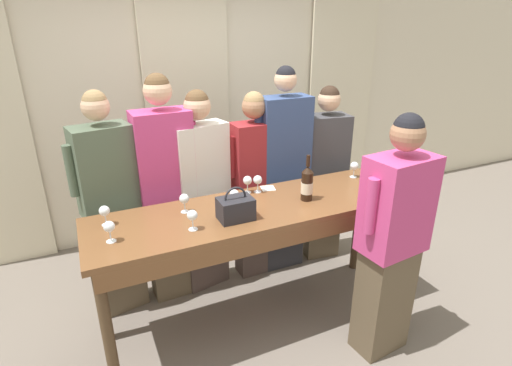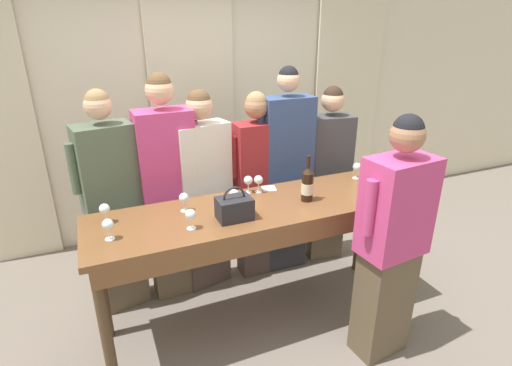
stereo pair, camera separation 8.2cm
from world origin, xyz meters
TOP-DOWN VIEW (x-y plane):
  - ground_plane at (0.00, 0.00)m, footprint 18.00×18.00m
  - wall_back at (0.00, 1.80)m, footprint 12.00×0.06m
  - curtain_panel_center at (0.00, 1.73)m, footprint 0.88×0.03m
  - curtain_panel_right at (1.90, 1.73)m, footprint 0.88×0.03m
  - tasting_bar at (0.00, -0.03)m, footprint 2.38×0.67m
  - wine_bottle at (0.35, -0.05)m, footprint 0.09×0.09m
  - handbag at (-0.23, -0.11)m, footprint 0.23×0.16m
  - wine_glass_front_left at (-1.01, -0.08)m, footprint 0.07×0.07m
  - wine_glass_front_mid at (0.01, 0.25)m, footprint 0.07×0.07m
  - wine_glass_front_right at (1.03, -0.26)m, footprint 0.07×0.07m
  - wine_glass_center_left at (-0.51, 0.13)m, footprint 0.07×0.07m
  - wine_glass_center_mid at (0.09, 0.23)m, footprint 0.07×0.07m
  - wine_glass_center_right at (-0.53, -0.14)m, footprint 0.07×0.07m
  - wine_glass_back_left at (-0.17, 0.05)m, footprint 0.07×0.07m
  - wine_glass_back_mid at (0.95, 0.18)m, footprint 0.07×0.07m
  - wine_glass_back_right at (-1.01, 0.15)m, footprint 0.07×0.07m
  - napkin at (0.19, 0.26)m, footprint 0.13×0.13m
  - guest_olive_jacket at (-0.95, 0.62)m, footprint 0.52×0.33m
  - guest_pink_top at (-0.52, 0.62)m, footprint 0.54×0.27m
  - guest_cream_sweater at (-0.24, 0.62)m, footprint 0.56×0.29m
  - guest_striped_shirt at (0.24, 0.62)m, footprint 0.48×0.23m
  - guest_navy_coat at (0.52, 0.62)m, footprint 0.55×0.24m
  - guest_beige_cap at (0.96, 0.62)m, footprint 0.50×0.31m
  - host_pouring at (0.66, -0.62)m, footprint 0.54×0.31m

SIDE VIEW (x-z plane):
  - ground_plane at x=0.00m, z-range 0.00..0.00m
  - tasting_bar at x=0.00m, z-range 0.37..1.35m
  - guest_beige_cap at x=0.96m, z-range 0.02..1.70m
  - host_pouring at x=0.66m, z-range 0.01..1.72m
  - guest_striped_shirt at x=0.24m, z-range 0.03..1.71m
  - guest_cream_sweater at x=-0.24m, z-range 0.03..1.75m
  - guest_olive_jacket at x=-0.95m, z-range 0.02..1.78m
  - guest_navy_coat at x=0.52m, z-range 0.02..1.88m
  - guest_pink_top at x=-0.52m, z-range 0.02..1.88m
  - napkin at x=0.19m, z-range 0.98..0.99m
  - handbag at x=-0.23m, z-range 0.95..1.17m
  - wine_glass_center_left at x=-0.51m, z-range 1.01..1.14m
  - wine_glass_center_right at x=-0.53m, z-range 1.01..1.14m
  - wine_glass_back_left at x=-0.17m, z-range 1.01..1.14m
  - wine_glass_back_right at x=-1.01m, z-range 1.01..1.14m
  - wine_glass_front_left at x=-1.01m, z-range 1.01..1.14m
  - wine_glass_front_mid at x=0.01m, z-range 1.01..1.14m
  - wine_glass_front_right at x=1.03m, z-range 1.01..1.14m
  - wine_glass_center_mid at x=0.09m, z-range 1.01..1.14m
  - wine_glass_back_mid at x=0.95m, z-range 1.01..1.14m
  - wine_bottle at x=0.35m, z-range 0.94..1.28m
  - curtain_panel_center at x=0.00m, z-range 0.00..2.69m
  - curtain_panel_right at x=1.90m, z-range 0.00..2.69m
  - wall_back at x=0.00m, z-range 0.00..2.80m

